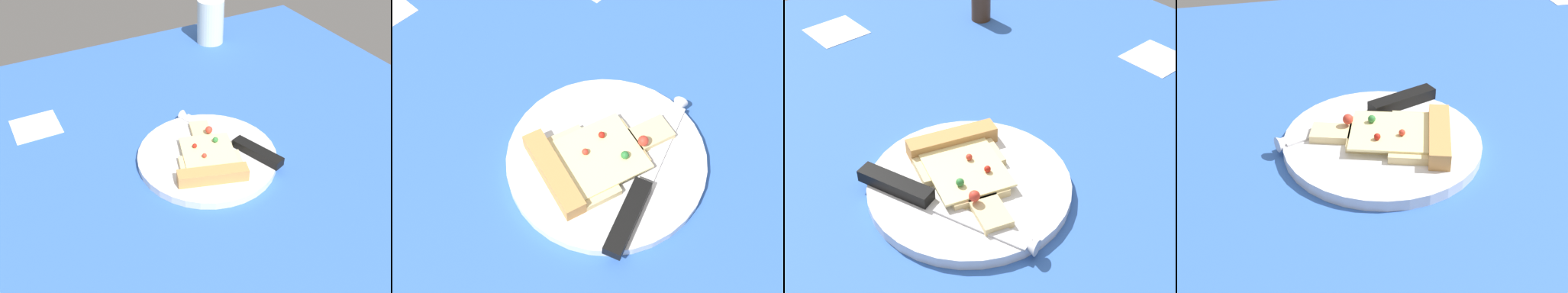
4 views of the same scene
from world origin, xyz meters
TOP-DOWN VIEW (x-y plane):
  - ground_plane at (-0.03, -0.01)cm, footprint 120.11×120.11cm
  - plate at (2.63, 5.40)cm, footprint 25.26×25.26cm
  - pizza_slice at (1.86, 2.95)cm, footprint 13.84×18.95cm
  - knife at (8.79, 4.97)cm, footprint 9.88×23.35cm

SIDE VIEW (x-z plane):
  - ground_plane at x=-0.03cm, z-range -3.00..0.00cm
  - plate at x=2.63cm, z-range 0.00..1.48cm
  - knife at x=8.79cm, z-range 0.85..3.30cm
  - pizza_slice at x=1.86cm, z-range 0.94..3.59cm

